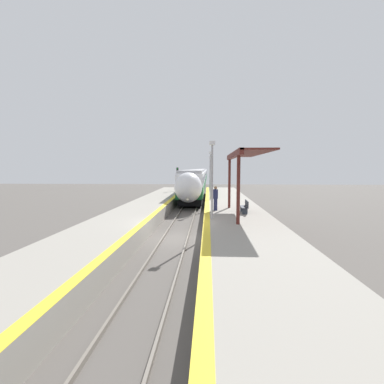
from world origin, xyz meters
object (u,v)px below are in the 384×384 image
object	(u,v)px
person_waiting	(215,198)
lamppost_near	(212,174)
train	(200,177)
lamppost_mid	(211,172)
railway_signal	(177,179)
lamppost_far	(210,171)
platform_bench	(245,206)

from	to	relation	value
person_waiting	lamppost_near	world-z (taller)	lamppost_near
train	person_waiting	world-z (taller)	train
train	lamppost_mid	bearing A→B (deg)	-86.72
person_waiting	railway_signal	distance (m)	20.22
train	lamppost_far	world-z (taller)	lamppost_far
platform_bench	lamppost_far	size ratio (longest dim) A/B	0.35
lamppost_mid	lamppost_far	xyz separation A→B (m)	(0.00, 11.58, 0.00)
platform_bench	train	bearing A→B (deg)	95.56
person_waiting	platform_bench	bearing A→B (deg)	-29.82
platform_bench	lamppost_mid	world-z (taller)	lamppost_mid
person_waiting	lamppost_mid	distance (m)	7.92
train	person_waiting	bearing A→B (deg)	-86.89
train	railway_signal	distance (m)	25.72
lamppost_near	platform_bench	bearing A→B (deg)	48.73
lamppost_near	lamppost_far	bearing A→B (deg)	90.00
train	platform_bench	distance (m)	46.63
lamppost_mid	railway_signal	bearing A→B (deg)	110.90
lamppost_mid	platform_bench	bearing A→B (deg)	-75.08
railway_signal	lamppost_far	distance (m)	4.71
train	lamppost_mid	distance (m)	37.62
platform_bench	person_waiting	bearing A→B (deg)	150.18
platform_bench	lamppost_far	distance (m)	20.72
train	platform_bench	xyz separation A→B (m)	(4.51, -46.40, -0.77)
train	platform_bench	world-z (taller)	train
railway_signal	person_waiting	bearing A→B (deg)	-76.08
lamppost_near	lamppost_far	size ratio (longest dim) A/B	1.00
lamppost_far	platform_bench	bearing A→B (deg)	-83.40
railway_signal	lamppost_far	bearing A→B (deg)	-4.25
lamppost_far	lamppost_mid	bearing A→B (deg)	-90.00
lamppost_near	lamppost_mid	xyz separation A→B (m)	(0.00, 11.58, 0.00)
platform_bench	person_waiting	size ratio (longest dim) A/B	0.94
railway_signal	lamppost_near	xyz separation A→B (m)	(4.55, -23.49, 1.18)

